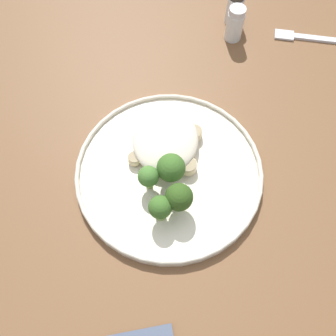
% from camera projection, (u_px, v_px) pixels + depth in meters
% --- Properties ---
extents(ground, '(6.00, 6.00, 0.00)m').
position_uv_depth(ground, '(174.00, 261.00, 1.25)').
color(ground, '#2D2B28').
extents(wooden_dining_table, '(1.40, 1.00, 0.74)m').
position_uv_depth(wooden_dining_table, '(179.00, 179.00, 0.66)').
color(wooden_dining_table, brown).
rests_on(wooden_dining_table, ground).
extents(dinner_plate, '(0.29, 0.29, 0.02)m').
position_uv_depth(dinner_plate, '(168.00, 171.00, 0.57)').
color(dinner_plate, beige).
rests_on(dinner_plate, wooden_dining_table).
extents(noodle_bed, '(0.12, 0.10, 0.03)m').
position_uv_depth(noodle_bed, '(164.00, 139.00, 0.57)').
color(noodle_bed, beige).
rests_on(noodle_bed, dinner_plate).
extents(seared_scallop_right_edge, '(0.03, 0.03, 0.01)m').
position_uv_depth(seared_scallop_right_edge, '(156.00, 127.00, 0.59)').
color(seared_scallop_right_edge, '#DBB77A').
rests_on(seared_scallop_right_edge, dinner_plate).
extents(seared_scallop_half_hidden, '(0.02, 0.02, 0.01)m').
position_uv_depth(seared_scallop_half_hidden, '(167.00, 154.00, 0.57)').
color(seared_scallop_half_hidden, '#E5C689').
rests_on(seared_scallop_half_hidden, dinner_plate).
extents(seared_scallop_rear_pale, '(0.03, 0.03, 0.01)m').
position_uv_depth(seared_scallop_rear_pale, '(187.00, 166.00, 0.56)').
color(seared_scallop_rear_pale, beige).
rests_on(seared_scallop_rear_pale, dinner_plate).
extents(seared_scallop_center_golden, '(0.03, 0.03, 0.02)m').
position_uv_depth(seared_scallop_center_golden, '(153.00, 149.00, 0.57)').
color(seared_scallop_center_golden, '#DBB77A').
rests_on(seared_scallop_center_golden, dinner_plate).
extents(seared_scallop_front_small, '(0.03, 0.03, 0.01)m').
position_uv_depth(seared_scallop_front_small, '(193.00, 133.00, 0.59)').
color(seared_scallop_front_small, beige).
rests_on(seared_scallop_front_small, dinner_plate).
extents(seared_scallop_left_edge, '(0.02, 0.02, 0.01)m').
position_uv_depth(seared_scallop_left_edge, '(134.00, 158.00, 0.57)').
color(seared_scallop_left_edge, beige).
rests_on(seared_scallop_left_edge, dinner_plate).
extents(broccoli_floret_small_sprig, '(0.04, 0.04, 0.06)m').
position_uv_depth(broccoli_floret_small_sprig, '(181.00, 198.00, 0.51)').
color(broccoli_floret_small_sprig, '#89A356').
rests_on(broccoli_floret_small_sprig, dinner_plate).
extents(broccoli_floret_tall_stalk, '(0.03, 0.03, 0.05)m').
position_uv_depth(broccoli_floret_tall_stalk, '(147.00, 177.00, 0.53)').
color(broccoli_floret_tall_stalk, '#89A356').
rests_on(broccoli_floret_tall_stalk, dinner_plate).
extents(broccoli_floret_near_rim, '(0.04, 0.04, 0.06)m').
position_uv_depth(broccoli_floret_near_rim, '(170.00, 168.00, 0.53)').
color(broccoli_floret_near_rim, '#89A356').
rests_on(broccoli_floret_near_rim, dinner_plate).
extents(broccoli_floret_left_leaning, '(0.03, 0.03, 0.05)m').
position_uv_depth(broccoli_floret_left_leaning, '(159.00, 208.00, 0.51)').
color(broccoli_floret_left_leaning, '#7A994C').
rests_on(broccoli_floret_left_leaning, dinner_plate).
extents(onion_sliver_short_strip, '(0.02, 0.03, 0.00)m').
position_uv_depth(onion_sliver_short_strip, '(158.00, 200.00, 0.54)').
color(onion_sliver_short_strip, silver).
rests_on(onion_sliver_short_strip, dinner_plate).
extents(onion_sliver_curled_piece, '(0.03, 0.05, 0.00)m').
position_uv_depth(onion_sliver_curled_piece, '(163.00, 168.00, 0.57)').
color(onion_sliver_curled_piece, silver).
rests_on(onion_sliver_curled_piece, dinner_plate).
extents(dinner_fork, '(0.03, 0.19, 0.00)m').
position_uv_depth(dinner_fork, '(319.00, 39.00, 0.70)').
color(dinner_fork, silver).
rests_on(dinner_fork, wooden_dining_table).
extents(salt_shaker, '(0.03, 0.03, 0.07)m').
position_uv_depth(salt_shaker, '(234.00, 24.00, 0.68)').
color(salt_shaker, white).
rests_on(salt_shaker, wooden_dining_table).
extents(pepper_shaker, '(0.03, 0.03, 0.07)m').
position_uv_depth(pepper_shaker, '(234.00, 7.00, 0.70)').
color(pepper_shaker, white).
rests_on(pepper_shaker, wooden_dining_table).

